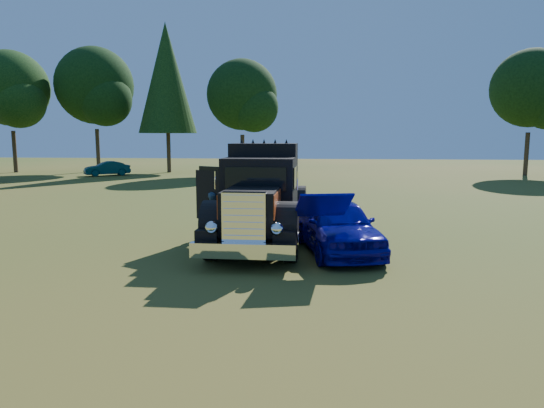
{
  "coord_description": "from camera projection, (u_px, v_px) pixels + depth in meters",
  "views": [
    {
      "loc": [
        3.07,
        -12.74,
        3.19
      ],
      "look_at": [
        1.71,
        0.08,
        1.41
      ],
      "focal_mm": 32.0,
      "sensor_mm": 36.0,
      "label": 1
    }
  ],
  "objects": [
    {
      "name": "ground",
      "position": [
        210.0,
        254.0,
        13.31
      ],
      "size": [
        120.0,
        120.0,
        0.0
      ],
      "primitive_type": "plane",
      "color": "#2F4D16",
      "rests_on": "ground"
    },
    {
      "name": "treeline",
      "position": [
        229.0,
        82.0,
        39.12
      ],
      "size": [
        72.1,
        24.04,
        13.84
      ],
      "color": "#2D2116",
      "rests_on": "ground"
    },
    {
      "name": "diamond_t_truck",
      "position": [
        260.0,
        202.0,
        14.51
      ],
      "size": [
        3.28,
        7.16,
        3.0
      ],
      "color": "black",
      "rests_on": "ground"
    },
    {
      "name": "hotrod_coupe",
      "position": [
        337.0,
        225.0,
        13.46
      ],
      "size": [
        2.78,
        4.77,
        1.89
      ],
      "color": "#082BBE",
      "rests_on": "ground"
    },
    {
      "name": "spectator_near",
      "position": [
        215.0,
        218.0,
        14.64
      ],
      "size": [
        0.44,
        0.61,
        1.56
      ],
      "primitive_type": "imported",
      "rotation": [
        0.0,
        0.0,
        1.45
      ],
      "color": "#212E4D",
      "rests_on": "ground"
    },
    {
      "name": "spectator_far",
      "position": [
        214.0,
        212.0,
        15.4
      ],
      "size": [
        1.0,
        1.01,
        1.65
      ],
      "primitive_type": "imported",
      "rotation": [
        0.0,
        0.0,
        0.85
      ],
      "color": "#1D2544",
      "rests_on": "ground"
    },
    {
      "name": "distant_teal_car",
      "position": [
        107.0,
        169.0,
        40.53
      ],
      "size": [
        3.68,
        3.15,
        1.2
      ],
      "primitive_type": "imported",
      "rotation": [
        0.0,
        0.0,
        -0.94
      ],
      "color": "#0A2E3E",
      "rests_on": "ground"
    }
  ]
}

